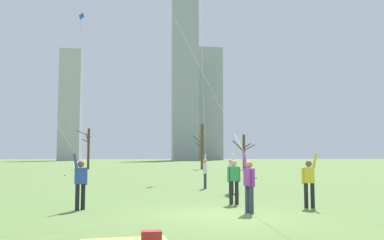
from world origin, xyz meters
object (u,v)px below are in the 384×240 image
object	(u,v)px
kite_flyer_far_back_teal	(216,115)
bare_tree_leftmost	(244,151)
kite_flyer_foreground_left_orange	(28,95)
bystander_far_off_by_trees	(234,180)
kite_flyer_midfield_center_pink	(203,108)
distant_kite_drifting_left_blue	(79,37)
bare_tree_left_of_center	(202,146)
kite_flyer_midfield_left_purple	(252,101)
bare_tree_rightmost	(88,147)

from	to	relation	value
kite_flyer_far_back_teal	bare_tree_leftmost	xyz separation A→B (m)	(11.80, 38.03, -0.75)
bare_tree_leftmost	kite_flyer_foreground_left_orange	bearing A→B (deg)	-114.79
kite_flyer_foreground_left_orange	bystander_far_off_by_trees	bearing A→B (deg)	14.72
kite_flyer_midfield_center_pink	distant_kite_drifting_left_blue	bearing A→B (deg)	121.38
kite_flyer_midfield_center_pink	bystander_far_off_by_trees	distance (m)	11.15
kite_flyer_midfield_center_pink	bystander_far_off_by_trees	world-z (taller)	kite_flyer_midfield_center_pink
kite_flyer_far_back_teal	kite_flyer_midfield_center_pink	xyz separation A→B (m)	(1.74, 11.81, 1.58)
kite_flyer_foreground_left_orange	bare_tree_left_of_center	xyz separation A→B (m)	(12.80, 40.86, -0.53)
bare_tree_left_of_center	kite_flyer_foreground_left_orange	bearing A→B (deg)	-107.39
kite_flyer_midfield_center_pink	kite_flyer_midfield_left_purple	world-z (taller)	kite_flyer_midfield_left_purple
kite_flyer_foreground_left_orange	kite_flyer_midfield_left_purple	distance (m)	9.44
kite_flyer_foreground_left_orange	kite_flyer_far_back_teal	distance (m)	6.01
kite_flyer_far_back_teal	bystander_far_off_by_trees	size ratio (longest dim) A/B	9.80
kite_flyer_foreground_left_orange	kite_flyer_midfield_center_pink	bearing A→B (deg)	57.82
kite_flyer_foreground_left_orange	kite_flyer_far_back_teal	size ratio (longest dim) A/B	0.79
bare_tree_rightmost	bare_tree_leftmost	world-z (taller)	bare_tree_rightmost
bare_tree_leftmost	bare_tree_left_of_center	size ratio (longest dim) A/B	0.75
kite_flyer_foreground_left_orange	distant_kite_drifting_left_blue	bearing A→B (deg)	93.37
kite_flyer_far_back_teal	bare_tree_leftmost	world-z (taller)	kite_flyer_far_back_teal
kite_flyer_foreground_left_orange	kite_flyer_far_back_teal	xyz separation A→B (m)	(5.97, 0.45, -0.47)
kite_flyer_foreground_left_orange	kite_flyer_far_back_teal	world-z (taller)	kite_flyer_far_back_teal
kite_flyer_midfield_center_pink	bare_tree_rightmost	xyz separation A→B (m)	(-9.63, 30.50, -1.88)
bystander_far_off_by_trees	bare_tree_left_of_center	size ratio (longest dim) A/B	0.27
kite_flyer_foreground_left_orange	kite_flyer_midfield_center_pink	world-z (taller)	kite_flyer_midfield_center_pink
kite_flyer_far_back_teal	bare_tree_rightmost	size ratio (longest dim) A/B	2.99
distant_kite_drifting_left_blue	bare_tree_leftmost	distance (m)	24.75
kite_flyer_far_back_teal	kite_flyer_midfield_left_purple	world-z (taller)	kite_flyer_midfield_left_purple
kite_flyer_midfield_left_purple	bystander_far_off_by_trees	distance (m)	4.35
kite_flyer_midfield_left_purple	bare_tree_left_of_center	distance (m)	36.86
kite_flyer_foreground_left_orange	kite_flyer_midfield_center_pink	size ratio (longest dim) A/B	0.73
bystander_far_off_by_trees	bare_tree_rightmost	distance (m)	41.93
kite_flyer_far_back_teal	distant_kite_drifting_left_blue	world-z (taller)	kite_flyer_far_back_teal
bare_tree_leftmost	bare_tree_left_of_center	bearing A→B (deg)	154.42
kite_flyer_foreground_left_orange	bare_tree_rightmost	xyz separation A→B (m)	(-1.91, 42.76, -0.77)
kite_flyer_midfield_left_purple	kite_flyer_midfield_center_pink	bearing A→B (deg)	94.90
bare_tree_left_of_center	kite_flyer_midfield_left_purple	bearing A→B (deg)	-96.86
kite_flyer_far_back_teal	bare_tree_leftmost	size ratio (longest dim) A/B	3.56
kite_flyer_midfield_center_pink	bystander_far_off_by_trees	bearing A→B (deg)	-94.29
kite_flyer_far_back_teal	distant_kite_drifting_left_blue	xyz separation A→B (m)	(-7.60, 27.12, 10.07)
kite_flyer_midfield_center_pink	distant_kite_drifting_left_blue	distance (m)	19.84
bare_tree_rightmost	distant_kite_drifting_left_blue	bearing A→B (deg)	-88.92
kite_flyer_midfield_center_pink	bare_tree_rightmost	world-z (taller)	kite_flyer_midfield_center_pink
kite_flyer_midfield_center_pink	bare_tree_left_of_center	xyz separation A→B (m)	(5.09, 28.60, -1.65)
bystander_far_off_by_trees	bare_tree_rightmost	size ratio (longest dim) A/B	0.30
kite_flyer_far_back_teal	distant_kite_drifting_left_blue	size ratio (longest dim) A/B	1.01
distant_kite_drifting_left_blue	bare_tree_rightmost	distance (m)	18.40
distant_kite_drifting_left_blue	bare_tree_rightmost	size ratio (longest dim) A/B	2.97
kite_flyer_foreground_left_orange	kite_flyer_midfield_center_pink	distance (m)	14.53
kite_flyer_midfield_center_pink	kite_flyer_midfield_left_purple	distance (m)	8.02
kite_flyer_midfield_center_pink	bare_tree_leftmost	bearing A→B (deg)	69.01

